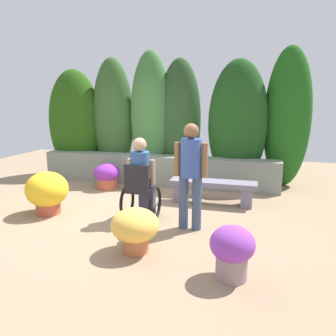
{
  "coord_description": "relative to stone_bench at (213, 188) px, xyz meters",
  "views": [
    {
      "loc": [
        2.21,
        -4.92,
        1.91
      ],
      "look_at": [
        0.86,
        -0.05,
        0.85
      ],
      "focal_mm": 35.13,
      "sensor_mm": 36.0,
      "label": 1
    }
  ],
  "objects": [
    {
      "name": "ground_plane",
      "position": [
        -1.44,
        -0.95,
        -0.29
      ],
      "size": [
        11.79,
        11.79,
        0.0
      ],
      "primitive_type": "plane",
      "color": "#957B5F"
    },
    {
      "name": "stone_retaining_wall",
      "position": [
        -1.44,
        1.09,
        0.04
      ],
      "size": [
        5.42,
        0.44,
        0.66
      ],
      "primitive_type": "cube",
      "color": "gray",
      "rests_on": "ground"
    },
    {
      "name": "hedge_backdrop",
      "position": [
        -1.39,
        1.62,
        1.12
      ],
      "size": [
        6.27,
        1.02,
        3.02
      ],
      "color": "#255212",
      "rests_on": "ground"
    },
    {
      "name": "stone_bench",
      "position": [
        0.0,
        0.0,
        0.0
      ],
      "size": [
        1.59,
        0.39,
        0.44
      ],
      "rotation": [
        0.0,
        0.0,
        -0.0
      ],
      "color": "slate",
      "rests_on": "ground"
    },
    {
      "name": "person_in_wheelchair",
      "position": [
        -1.01,
        -1.08,
        0.33
      ],
      "size": [
        0.53,
        0.66,
        1.33
      ],
      "rotation": [
        0.0,
        0.0,
        0.01
      ],
      "color": "black",
      "rests_on": "ground"
    },
    {
      "name": "person_standing_companion",
      "position": [
        -0.16,
        -1.3,
        0.61
      ],
      "size": [
        0.49,
        0.3,
        1.58
      ],
      "rotation": [
        0.0,
        0.0,
        -0.03
      ],
      "color": "#3B4C6B",
      "rests_on": "ground"
    },
    {
      "name": "flower_pot_purple_near",
      "position": [
        -0.68,
        -2.23,
        0.03
      ],
      "size": [
        0.61,
        0.61,
        0.57
      ],
      "color": "#BC673C",
      "rests_on": "ground"
    },
    {
      "name": "flower_pot_terracotta_by_wall",
      "position": [
        0.56,
        -2.55,
        0.04
      ],
      "size": [
        0.49,
        0.49,
        0.6
      ],
      "color": "gray",
      "rests_on": "ground"
    },
    {
      "name": "flower_pot_red_accent",
      "position": [
        -2.62,
        -1.29,
        0.09
      ],
      "size": [
        0.7,
        0.7,
        0.72
      ],
      "color": "#BC523B",
      "rests_on": "ground"
    },
    {
      "name": "flower_pot_small_foreground",
      "position": [
        -2.36,
        0.44,
        0.0
      ],
      "size": [
        0.57,
        0.57,
        0.55
      ],
      "color": "#BD563B",
      "rests_on": "ground"
    }
  ]
}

